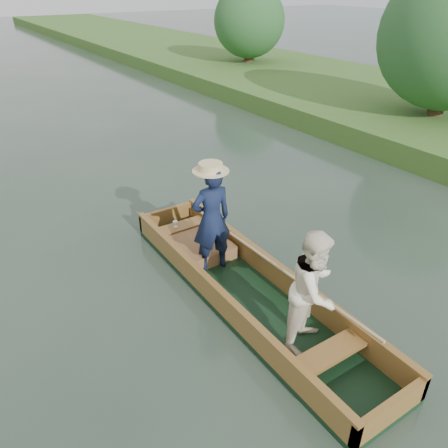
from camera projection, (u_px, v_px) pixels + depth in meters
ground at (247, 298)px, 6.28m from camera, size 120.00×120.00×0.00m
trees_far at (24, 49)px, 10.96m from camera, size 23.05×16.20×4.65m
punt at (253, 269)px, 5.96m from camera, size 1.14×5.00×1.79m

